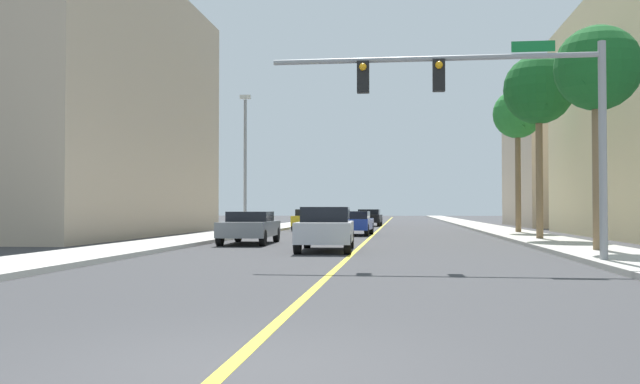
% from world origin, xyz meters
% --- Properties ---
extents(ground, '(192.00, 192.00, 0.00)m').
position_xyz_m(ground, '(0.00, 42.00, 0.00)').
color(ground, '#38383A').
extents(sidewalk_left, '(2.89, 168.00, 0.15)m').
position_xyz_m(sidewalk_left, '(-7.70, 42.00, 0.07)').
color(sidewalk_left, beige).
rests_on(sidewalk_left, ground).
extents(sidewalk_right, '(2.89, 168.00, 0.15)m').
position_xyz_m(sidewalk_right, '(7.70, 42.00, 0.07)').
color(sidewalk_right, '#B2ADA3').
rests_on(sidewalk_right, ground).
extents(lane_marking_center, '(0.16, 144.00, 0.01)m').
position_xyz_m(lane_marking_center, '(0.00, 42.00, 0.00)').
color(lane_marking_center, yellow).
rests_on(lane_marking_center, ground).
extents(building_left_near, '(16.51, 21.70, 13.87)m').
position_xyz_m(building_left_near, '(-19.27, 29.17, 6.93)').
color(building_left_near, tan).
rests_on(building_left_near, ground).
extents(building_right_far, '(14.20, 14.85, 11.51)m').
position_xyz_m(building_right_far, '(18.12, 52.53, 5.75)').
color(building_right_far, tan).
rests_on(building_right_far, ground).
extents(traffic_signal_mast, '(8.61, 0.36, 5.63)m').
position_xyz_m(traffic_signal_mast, '(3.96, 12.13, 4.28)').
color(traffic_signal_mast, gray).
rests_on(traffic_signal_mast, sidewalk_right).
extents(street_lamp, '(0.56, 0.28, 7.40)m').
position_xyz_m(street_lamp, '(-6.75, 29.75, 4.27)').
color(street_lamp, gray).
rests_on(street_lamp, sidewalk_left).
extents(palm_near, '(2.68, 2.68, 7.07)m').
position_xyz_m(palm_near, '(7.71, 16.35, 5.75)').
color(palm_near, brown).
rests_on(palm_near, sidewalk_right).
extents(palm_mid, '(3.05, 3.05, 8.06)m').
position_xyz_m(palm_mid, '(7.55, 24.75, 6.61)').
color(palm_mid, brown).
rests_on(palm_mid, sidewalk_right).
extents(palm_far, '(2.74, 2.74, 7.98)m').
position_xyz_m(palm_far, '(8.04, 33.15, 6.66)').
color(palm_far, brown).
rests_on(palm_far, sidewalk_right).
extents(car_gray, '(2.03, 4.60, 1.32)m').
position_xyz_m(car_gray, '(-4.62, 21.46, 0.70)').
color(car_gray, slate).
rests_on(car_gray, ground).
extents(car_blue, '(1.91, 4.44, 1.31)m').
position_xyz_m(car_blue, '(-0.99, 31.22, 0.69)').
color(car_blue, '#1E389E').
rests_on(car_blue, ground).
extents(car_green, '(1.89, 4.54, 1.48)m').
position_xyz_m(car_green, '(-3.54, 46.59, 0.77)').
color(car_green, '#196638').
rests_on(car_green, ground).
extents(car_silver, '(1.98, 4.53, 1.50)m').
position_xyz_m(car_silver, '(-1.00, 17.15, 0.77)').
color(car_silver, '#BCBCC1').
rests_on(car_silver, ground).
extents(car_black, '(2.07, 3.96, 1.40)m').
position_xyz_m(car_black, '(-1.10, 50.76, 0.74)').
color(car_black, black).
rests_on(car_black, ground).
extents(car_yellow, '(1.77, 4.43, 1.41)m').
position_xyz_m(car_yellow, '(-4.64, 39.47, 0.74)').
color(car_yellow, gold).
rests_on(car_yellow, ground).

